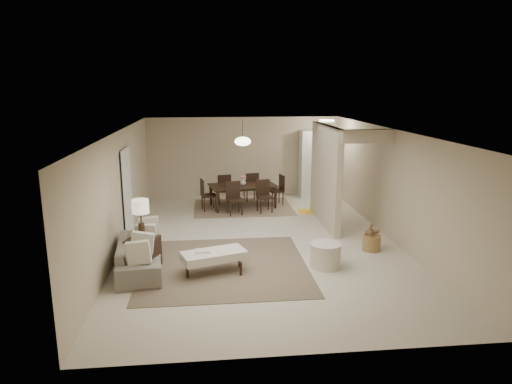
{
  "coord_description": "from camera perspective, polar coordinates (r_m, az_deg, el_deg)",
  "views": [
    {
      "loc": [
        -1.12,
        -9.72,
        3.41
      ],
      "look_at": [
        -0.04,
        0.44,
        1.05
      ],
      "focal_mm": 32.0,
      "sensor_mm": 36.0,
      "label": 1
    }
  ],
  "objects": [
    {
      "name": "table_lamp",
      "position": [
        8.82,
        -14.24,
        -2.18
      ],
      "size": [
        0.32,
        0.32,
        0.76
      ],
      "color": "#422D1C",
      "rests_on": "side_table"
    },
    {
      "name": "sofa",
      "position": [
        9.01,
        -14.32,
        -7.65
      ],
      "size": [
        2.08,
        1.0,
        0.59
      ],
      "primitive_type": "imported",
      "rotation": [
        0.0,
        0.0,
        1.68
      ],
      "color": "slate",
      "rests_on": "floor"
    },
    {
      "name": "pendant_light",
      "position": [
        12.86,
        -1.67,
        6.35
      ],
      "size": [
        0.46,
        0.46,
        0.71
      ],
      "color": "#422D1C",
      "rests_on": "ceiling"
    },
    {
      "name": "back_wall",
      "position": [
        14.43,
        -1.57,
        4.39
      ],
      "size": [
        6.0,
        0.0,
        6.0
      ],
      "primitive_type": "plane",
      "rotation": [
        1.57,
        0.0,
        0.0
      ],
      "color": "#C2B193",
      "rests_on": "floor"
    },
    {
      "name": "floor",
      "position": [
        10.36,
        0.46,
        -6.21
      ],
      "size": [
        9.0,
        9.0,
        0.0
      ],
      "primitive_type": "plane",
      "color": "beige",
      "rests_on": "ground"
    },
    {
      "name": "dining_rug",
      "position": [
        13.22,
        -1.61,
        -1.92
      ],
      "size": [
        2.8,
        2.1,
        0.01
      ],
      "primitive_type": "cube",
      "color": "#866B53",
      "rests_on": "floor"
    },
    {
      "name": "doorway",
      "position": [
        10.75,
        -15.84,
        -0.34
      ],
      "size": [
        0.04,
        0.9,
        2.04
      ],
      "primitive_type": "cube",
      "color": "black",
      "rests_on": "floor"
    },
    {
      "name": "right_wall",
      "position": [
        10.77,
        16.53,
        0.89
      ],
      "size": [
        0.0,
        9.0,
        9.0
      ],
      "primitive_type": "plane",
      "rotation": [
        1.57,
        0.0,
        -1.57
      ],
      "color": "#C2B193",
      "rests_on": "floor"
    },
    {
      "name": "ottoman_bench",
      "position": [
        8.62,
        -5.29,
        -7.94
      ],
      "size": [
        1.28,
        0.88,
        0.42
      ],
      "rotation": [
        0.0,
        0.0,
        0.32
      ],
      "color": "beige",
      "rests_on": "living_rug"
    },
    {
      "name": "dining_table",
      "position": [
        13.14,
        -1.62,
        -0.55
      ],
      "size": [
        2.05,
        1.4,
        0.66
      ],
      "primitive_type": "imported",
      "rotation": [
        0.0,
        0.0,
        0.2
      ],
      "color": "black",
      "rests_on": "dining_rug"
    },
    {
      "name": "pantry_cabinet",
      "position": [
        14.49,
        7.87,
        3.51
      ],
      "size": [
        1.2,
        0.55,
        2.1
      ],
      "primitive_type": "cube",
      "color": "silver",
      "rests_on": "floor"
    },
    {
      "name": "vase",
      "position": [
        13.05,
        -1.63,
        1.22
      ],
      "size": [
        0.21,
        0.21,
        0.17
      ],
      "primitive_type": "imported",
      "rotation": [
        0.0,
        0.0,
        0.39
      ],
      "color": "silver",
      "rests_on": "dining_table"
    },
    {
      "name": "round_pouf",
      "position": [
        8.99,
        8.69,
        -7.83
      ],
      "size": [
        0.61,
        0.61,
        0.47
      ],
      "primitive_type": "cylinder",
      "color": "beige",
      "rests_on": "floor"
    },
    {
      "name": "left_wall",
      "position": [
        10.13,
        -16.63,
        0.14
      ],
      "size": [
        0.0,
        9.0,
        9.0
      ],
      "primitive_type": "plane",
      "rotation": [
        1.57,
        0.0,
        1.57
      ],
      "color": "#C2B193",
      "rests_on": "floor"
    },
    {
      "name": "wicker_basket",
      "position": [
        10.09,
        14.23,
        -6.18
      ],
      "size": [
        0.43,
        0.43,
        0.33
      ],
      "primitive_type": "cylinder",
      "rotation": [
        0.0,
        0.0,
        0.12
      ],
      "color": "olive",
      "rests_on": "floor"
    },
    {
      "name": "partition",
      "position": [
        11.55,
        8.67,
        2.08
      ],
      "size": [
        0.15,
        2.5,
        2.5
      ],
      "primitive_type": "cube",
      "color": "#C2B193",
      "rests_on": "floor"
    },
    {
      "name": "side_table",
      "position": [
        9.08,
        -13.93,
        -7.44
      ],
      "size": [
        0.68,
        0.68,
        0.6
      ],
      "primitive_type": "cube",
      "rotation": [
        0.0,
        0.0,
        -0.3
      ],
      "color": "black",
      "rests_on": "floor"
    },
    {
      "name": "yellow_mat",
      "position": [
        12.88,
        7.4,
        -2.43
      ],
      "size": [
        1.03,
        0.71,
        0.01
      ],
      "primitive_type": "cube",
      "rotation": [
        0.0,
        0.0,
        -0.15
      ],
      "color": "yellow",
      "rests_on": "floor"
    },
    {
      "name": "flush_light",
      "position": [
        13.4,
        8.82,
        8.79
      ],
      "size": [
        0.44,
        0.44,
        0.05
      ],
      "primitive_type": "cylinder",
      "color": "white",
      "rests_on": "ceiling"
    },
    {
      "name": "ceiling",
      "position": [
        9.83,
        0.49,
        7.69
      ],
      "size": [
        9.0,
        9.0,
        0.0
      ],
      "primitive_type": "plane",
      "rotation": [
        3.14,
        0.0,
        0.0
      ],
      "color": "white",
      "rests_on": "back_wall"
    },
    {
      "name": "dining_chairs",
      "position": [
        13.11,
        -1.63,
        -0.05
      ],
      "size": [
        2.44,
        1.96,
        0.9
      ],
      "color": "black",
      "rests_on": "dining_rug"
    },
    {
      "name": "living_rug",
      "position": [
        9.02,
        -3.99,
        -9.2
      ],
      "size": [
        3.2,
        3.2,
        0.01
      ],
      "primitive_type": "cube",
      "color": "brown",
      "rests_on": "floor"
    }
  ]
}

